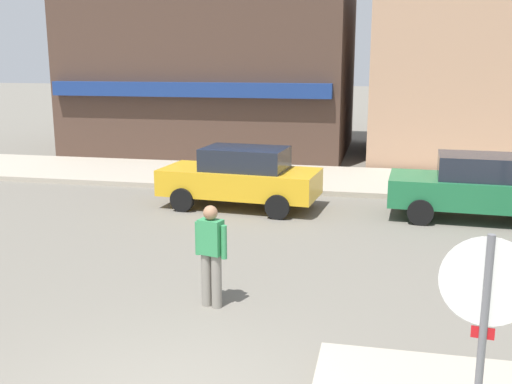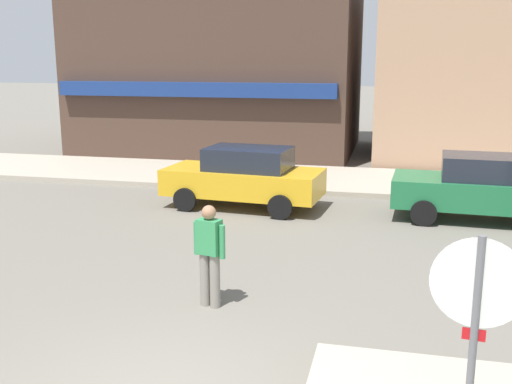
{
  "view_description": "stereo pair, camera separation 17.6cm",
  "coord_description": "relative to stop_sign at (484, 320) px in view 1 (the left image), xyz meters",
  "views": [
    {
      "loc": [
        2.24,
        -5.38,
        3.76
      ],
      "look_at": [
        0.11,
        4.5,
        1.5
      ],
      "focal_mm": 42.0,
      "sensor_mm": 36.0,
      "label": 1
    },
    {
      "loc": [
        2.41,
        -5.34,
        3.76
      ],
      "look_at": [
        0.11,
        4.5,
        1.5
      ],
      "focal_mm": 42.0,
      "sensor_mm": 36.0,
      "label": 2
    }
  ],
  "objects": [
    {
      "name": "stop_sign",
      "position": [
        0.0,
        0.0,
        0.0
      ],
      "size": [
        0.81,
        0.14,
        2.3
      ],
      "color": "slate",
      "rests_on": "ground"
    },
    {
      "name": "parked_car_second",
      "position": [
        1.29,
        9.42,
        -0.71
      ],
      "size": [
        4.09,
        2.05,
        1.56
      ],
      "color": "#1E6B3D",
      "rests_on": "ground"
    },
    {
      "name": "parked_car_nearest",
      "position": [
        -4.46,
        9.41,
        -0.71
      ],
      "size": [
        4.14,
        2.15,
        1.56
      ],
      "color": "gold",
      "rests_on": "ground"
    },
    {
      "name": "building_corner_shop",
      "position": [
        -7.74,
        19.13,
        2.74
      ],
      "size": [
        10.97,
        8.52,
        8.51
      ],
      "color": "#473328",
      "rests_on": "ground"
    },
    {
      "name": "pedestrian_crossing_near",
      "position": [
        -3.43,
        3.16,
        -0.65
      ],
      "size": [
        0.55,
        0.31,
        1.61
      ],
      "color": "gray",
      "rests_on": "ground"
    },
    {
      "name": "kerb_far",
      "position": [
        -3.17,
        13.12,
        -1.44
      ],
      "size": [
        80.0,
        4.0,
        0.15
      ],
      "primitive_type": "cube",
      "color": "#A89E8C",
      "rests_on": "ground"
    },
    {
      "name": "building_storefront_left_near",
      "position": [
        1.74,
        19.05,
        1.54
      ],
      "size": [
        6.61,
        7.65,
        6.1
      ],
      "color": "tan",
      "rests_on": "ground"
    }
  ]
}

